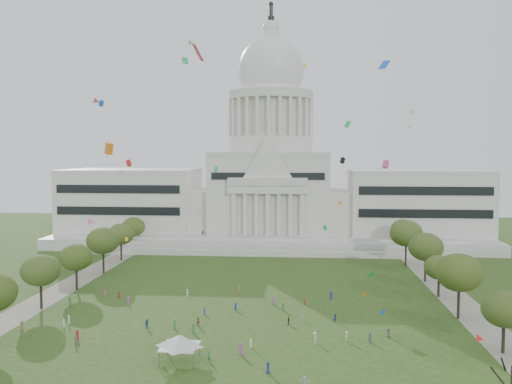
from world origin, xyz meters
name	(u,v)px	position (x,y,z in m)	size (l,w,h in m)	color
ground	(235,342)	(0.00, 0.00, 0.00)	(400.00, 400.00, 0.00)	#2C4917
capitol	(271,184)	(0.00, 113.59, 22.30)	(160.00, 64.50, 91.30)	#BCB9B0
path_left	(55,293)	(-48.00, 30.00, 0.02)	(8.00, 160.00, 0.04)	gray
path_right	(459,302)	(48.00, 30.00, 0.02)	(8.00, 160.00, 0.04)	gray
row_tree_r_1	(504,309)	(46.22, -1.75, 7.66)	(7.58, 7.58, 10.78)	black
row_tree_l_2	(40,270)	(-45.04, 17.30, 8.51)	(8.42, 8.42, 11.97)	black
row_tree_r_2	(459,273)	(44.17, 17.44, 9.66)	(9.55, 9.55, 13.58)	black
row_tree_l_3	(76,257)	(-44.09, 33.92, 8.21)	(8.12, 8.12, 11.55)	black
row_tree_r_3	(439,268)	(44.40, 34.48, 7.08)	(7.01, 7.01, 9.98)	black
row_tree_l_4	(103,241)	(-44.08, 52.42, 9.39)	(9.29, 9.29, 13.21)	black
row_tree_r_4	(426,247)	(44.76, 50.04, 9.29)	(9.19, 9.19, 13.06)	black
row_tree_l_5	(121,234)	(-45.22, 71.01, 8.42)	(8.33, 8.33, 11.85)	black
row_tree_r_5	(406,233)	(43.49, 70.19, 9.93)	(9.82, 9.82, 13.96)	black
row_tree_l_6	(133,227)	(-46.87, 89.14, 8.27)	(8.19, 8.19, 11.64)	black
row_tree_r_6	(403,230)	(45.96, 88.13, 8.51)	(8.42, 8.42, 11.97)	black
event_tent	(180,340)	(-7.99, -9.91, 3.57)	(8.57, 8.57, 4.60)	#4C4C4C
person_0	(388,333)	(28.02, 4.79, 0.84)	(0.82, 0.53, 1.67)	#4C4C51
person_2	(335,318)	(18.77, 13.25, 0.80)	(0.78, 0.48, 1.60)	navy
person_3	(315,337)	(14.31, 0.68, 0.99)	(1.28, 0.66, 1.98)	silver
person_4	(289,321)	(9.37, 10.66, 0.82)	(0.96, 0.52, 1.64)	#26262B
person_5	(198,322)	(-8.44, 8.39, 0.89)	(1.66, 0.65, 1.79)	olive
person_6	(268,367)	(6.71, -13.41, 0.91)	(0.89, 0.58, 1.81)	navy
person_7	(209,356)	(-3.27, -9.52, 0.84)	(0.62, 0.45, 1.69)	#33723F
person_8	(147,324)	(-18.22, 6.30, 0.89)	(0.87, 0.54, 1.79)	navy
person_9	(347,336)	(20.13, 2.25, 0.86)	(1.11, 0.57, 1.72)	silver
person_10	(303,318)	(12.18, 12.84, 0.79)	(0.93, 0.51, 1.58)	silver
person_11	(305,383)	(12.35, -18.66, 0.95)	(1.77, 0.70, 1.91)	silver
distant_crowd	(187,312)	(-11.94, 14.36, 0.85)	(66.76, 41.04, 1.95)	olive
kite_swarm	(269,181)	(5.46, 8.94, 28.80)	(89.29, 107.11, 53.28)	white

